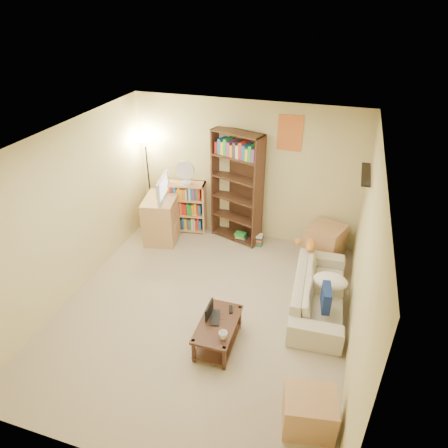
# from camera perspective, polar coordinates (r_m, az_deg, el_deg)

# --- Properties ---
(room) EXTENTS (4.50, 4.54, 2.52)m
(room) POSITION_cam_1_polar(r_m,az_deg,el_deg) (4.95, -3.38, 1.66)
(room) COLOR tan
(room) RESTS_ON ground
(sofa) EXTENTS (1.88, 0.87, 0.53)m
(sofa) POSITION_cam_1_polar(r_m,az_deg,el_deg) (5.95, 13.39, -9.43)
(sofa) COLOR beige
(sofa) RESTS_ON ground
(navy_pillow) EXTENTS (0.15, 0.36, 0.31)m
(navy_pillow) POSITION_cam_1_polar(r_m,az_deg,el_deg) (5.50, 14.38, -10.16)
(navy_pillow) COLOR navy
(navy_pillow) RESTS_ON sofa
(cream_blanket) EXTENTS (0.49, 0.35, 0.21)m
(cream_blanket) POSITION_cam_1_polar(r_m,az_deg,el_deg) (5.88, 14.91, -7.90)
(cream_blanket) COLOR white
(cream_blanket) RESTS_ON sofa
(tabby_cat) EXTENTS (0.42, 0.16, 0.14)m
(tabby_cat) POSITION_cam_1_polar(r_m,az_deg,el_deg) (6.32, 11.99, -2.84)
(tabby_cat) COLOR orange
(tabby_cat) RESTS_ON sofa
(coffee_table) EXTENTS (0.47, 0.83, 0.37)m
(coffee_table) POSITION_cam_1_polar(r_m,az_deg,el_deg) (5.29, -0.89, -15.02)
(coffee_table) COLOR #432A1A
(coffee_table) RESTS_ON ground
(laptop) EXTENTS (0.39, 0.34, 0.02)m
(laptop) POSITION_cam_1_polar(r_m,az_deg,el_deg) (5.25, -0.83, -13.21)
(laptop) COLOR black
(laptop) RESTS_ON coffee_table
(laptop_screen) EXTENTS (0.01, 0.28, 0.18)m
(laptop_screen) POSITION_cam_1_polar(r_m,az_deg,el_deg) (5.21, -2.12, -12.16)
(laptop_screen) COLOR white
(laptop_screen) RESTS_ON laptop
(mug) EXTENTS (0.15, 0.15, 0.10)m
(mug) POSITION_cam_1_polar(r_m,az_deg,el_deg) (4.98, -0.14, -15.61)
(mug) COLOR white
(mug) RESTS_ON coffee_table
(tv_remote) EXTENTS (0.09, 0.15, 0.02)m
(tv_remote) POSITION_cam_1_polar(r_m,az_deg,el_deg) (5.36, 0.96, -12.09)
(tv_remote) COLOR black
(tv_remote) RESTS_ON coffee_table
(tv_stand) EXTENTS (0.68, 0.86, 0.82)m
(tv_stand) POSITION_cam_1_polar(r_m,az_deg,el_deg) (7.35, -8.87, 0.82)
(tv_stand) COLOR tan
(tv_stand) RESTS_ON ground
(television) EXTENTS (0.73, 0.35, 0.40)m
(television) POSITION_cam_1_polar(r_m,az_deg,el_deg) (7.07, -9.26, 5.13)
(television) COLOR black
(television) RESTS_ON tv_stand
(tall_bookshelf) EXTENTS (0.96, 0.57, 2.02)m
(tall_bookshelf) POSITION_cam_1_polar(r_m,az_deg,el_deg) (6.96, 1.84, 5.52)
(tall_bookshelf) COLOR #43251A
(tall_bookshelf) RESTS_ON ground
(short_bookshelf) EXTENTS (0.80, 0.43, 0.98)m
(short_bookshelf) POSITION_cam_1_polar(r_m,az_deg,el_deg) (7.52, -5.53, 2.46)
(short_bookshelf) COLOR tan
(short_bookshelf) RESTS_ON ground
(desk_fan) EXTENTS (0.35, 0.20, 0.45)m
(desk_fan) POSITION_cam_1_polar(r_m,az_deg,el_deg) (7.15, -5.55, 7.36)
(desk_fan) COLOR silver
(desk_fan) RESTS_ON short_bookshelf
(floor_lamp) EXTENTS (0.29, 0.29, 1.71)m
(floor_lamp) POSITION_cam_1_polar(r_m,az_deg,el_deg) (7.44, -10.99, 9.16)
(floor_lamp) COLOR black
(floor_lamp) RESTS_ON ground
(side_table) EXTENTS (0.69, 0.69, 0.61)m
(side_table) POSITION_cam_1_polar(r_m,az_deg,el_deg) (6.99, 14.25, -2.54)
(side_table) COLOR tan
(side_table) RESTS_ON ground
(end_cabinet) EXTENTS (0.60, 0.53, 0.44)m
(end_cabinet) POSITION_cam_1_polar(r_m,az_deg,el_deg) (4.66, 12.06, -24.77)
(end_cabinet) COLOR tan
(end_cabinet) RESTS_ON ground
(book_stacks) EXTENTS (0.52, 0.17, 0.21)m
(book_stacks) POSITION_cam_1_polar(r_m,az_deg,el_deg) (7.28, 3.72, -2.05)
(book_stacks) COLOR red
(book_stacks) RESTS_ON ground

